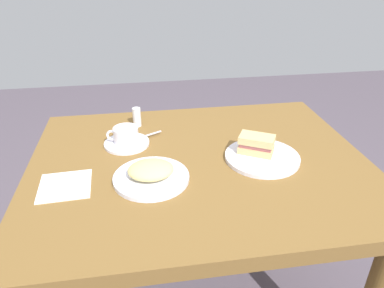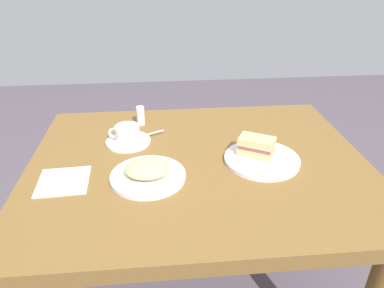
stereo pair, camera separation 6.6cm
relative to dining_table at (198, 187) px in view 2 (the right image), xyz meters
The scene contains 10 objects.
dining_table is the anchor object (origin of this frame).
sandwich_plate 0.24m from the dining_table, behind, with size 0.25×0.25×0.01m, color white.
sandwich_front 0.25m from the dining_table, behind, with size 0.13×0.12×0.06m.
coffee_saucer 0.31m from the dining_table, 31.73° to the right, with size 0.16×0.16×0.01m, color white.
coffee_cup 0.32m from the dining_table, 31.60° to the right, with size 0.11×0.09×0.06m.
spoon 0.28m from the dining_table, 47.34° to the right, with size 0.09×0.06×0.01m.
side_plate 0.22m from the dining_table, 28.38° to the left, with size 0.23×0.23×0.01m, color white.
side_food_pile 0.24m from the dining_table, 28.38° to the left, with size 0.14×0.12×0.04m, color #DAC57A.
napkin 0.45m from the dining_table, 11.45° to the left, with size 0.15×0.15×0.00m, color white.
salt_shaker 0.39m from the dining_table, 56.46° to the right, with size 0.03×0.03×0.08m, color silver.
Camera 2 is at (0.12, 1.02, 1.35)m, focal length 33.46 mm.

